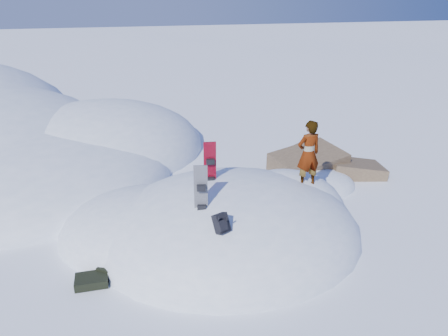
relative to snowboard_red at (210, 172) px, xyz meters
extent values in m
plane|color=white|center=(0.41, -0.47, -1.66)|extent=(120.00, 120.00, 0.00)
ellipsoid|color=white|center=(0.41, -0.47, -1.66)|extent=(7.00, 6.00, 3.00)
ellipsoid|color=white|center=(-1.79, 0.13, -1.66)|extent=(4.40, 4.00, 2.20)
ellipsoid|color=white|center=(2.21, 0.33, -1.66)|extent=(3.60, 3.20, 2.50)
ellipsoid|color=white|center=(-5.59, 4.53, -1.66)|extent=(10.00, 9.00, 2.80)
ellipsoid|color=white|center=(-3.09, 7.03, -1.66)|extent=(8.00, 8.00, 3.60)
ellipsoid|color=white|center=(-5.09, 3.53, -1.66)|extent=(6.00, 5.00, 1.80)
cube|color=brown|center=(4.01, 2.93, -1.56)|extent=(2.82, 2.41, 1.62)
cube|color=brown|center=(5.61, 2.53, -1.76)|extent=(2.16, 1.80, 1.33)
cube|color=brown|center=(4.61, 4.13, -1.66)|extent=(2.08, 2.01, 1.10)
ellipsoid|color=white|center=(3.61, 1.93, -1.66)|extent=(3.20, 2.40, 1.00)
cube|color=red|center=(0.00, 0.02, -0.02)|extent=(0.33, 0.12, 1.72)
cube|color=black|center=(0.00, -0.05, 0.32)|extent=(0.22, 0.14, 0.14)
cube|color=black|center=(0.00, -0.05, -0.19)|extent=(0.22, 0.14, 0.14)
cube|color=black|center=(-0.46, -1.29, -0.10)|extent=(0.33, 0.18, 1.69)
cube|color=black|center=(-0.46, -1.35, 0.24)|extent=(0.22, 0.15, 0.14)
cube|color=black|center=(-0.46, -1.35, -0.27)|extent=(0.22, 0.15, 0.14)
cube|color=black|center=(-0.16, -2.13, -0.27)|extent=(0.42, 0.45, 0.47)
cube|color=black|center=(-0.16, -2.26, -0.25)|extent=(0.26, 0.25, 0.25)
cylinder|color=black|center=(-0.25, -2.24, -0.16)|extent=(0.03, 0.17, 0.31)
cylinder|color=black|center=(-0.07, -2.24, -0.16)|extent=(0.03, 0.17, 0.31)
cube|color=black|center=(-3.03, -1.80, -1.55)|extent=(0.72, 0.51, 0.20)
cube|color=black|center=(-2.70, -1.58, -1.47)|extent=(0.47, 0.44, 0.13)
imported|color=slate|center=(2.64, -0.08, 0.32)|extent=(0.73, 0.54, 1.85)
camera|label=1|loc=(-1.87, -10.12, 4.52)|focal=35.00mm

